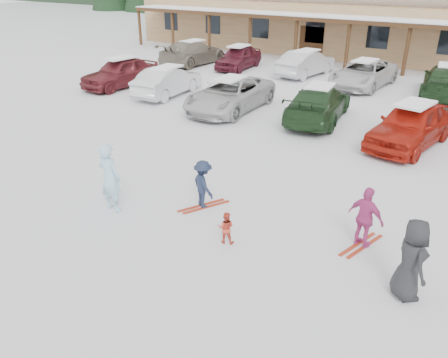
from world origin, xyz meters
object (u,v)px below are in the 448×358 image
Objects in this scene: parked_car_2 at (230,94)px; parked_car_9 at (306,63)px; parked_car_3 at (318,103)px; parked_car_10 at (364,74)px; child_magenta at (366,218)px; parked_car_1 at (168,81)px; bystander_dark at (411,260)px; adult_skier at (110,178)px; toddler_red at (226,228)px; parked_car_8 at (239,57)px; parked_car_7 at (193,53)px; parked_car_11 at (446,81)px; parked_car_4 at (411,125)px; parked_car_0 at (121,72)px; child_navy at (203,185)px.

parked_car_9 reaches higher than parked_car_2.
parked_car_3 reaches higher than parked_car_10.
child_magenta is 0.35× the size of parked_car_1.
bystander_dark is 0.33× the size of parked_car_10.
parked_car_1 is (-6.51, 9.83, -0.22)m from adult_skier.
parked_car_1 is (-9.86, 9.45, 0.31)m from toddler_red.
parked_car_3 is 1.19× the size of parked_car_8.
parked_car_3 is 8.74m from parked_car_9.
parked_car_10 is at bearing 174.95° from parked_car_9.
parked_car_8 is at bearing -169.22° from parked_car_7.
adult_skier is 0.35× the size of parked_car_11.
adult_skier is 0.41× the size of parked_car_4.
parked_car_0 reaches higher than parked_car_9.
parked_car_0 is 15.16m from parked_car_4.
parked_car_4 is at bearing -69.74° from child_magenta.
bystander_dark reaches higher than parked_car_9.
parked_car_7 is 3.34m from parked_car_8.
bystander_dark is 0.34× the size of parked_car_3.
parked_car_4 is 8.04m from parked_car_11.
parked_car_11 reaches higher than parked_car_10.
toddler_red is at bearing -64.52° from parked_car_8.
toddler_red is 0.18× the size of parked_car_0.
parked_car_0 is at bearing -115.26° from parked_car_8.
parked_car_3 is 1.12× the size of parked_car_9.
child_navy is at bearing 70.84° from parked_car_11.
parked_car_0 is (-11.70, 8.34, 0.11)m from child_navy.
parked_car_2 is at bearing -79.78° from toddler_red.
toddler_red is at bearing 91.18° from parked_car_3.
parked_car_11 is at bearing -127.73° from parked_car_3.
bystander_dark is 17.50m from parked_car_10.
toddler_red is 0.47× the size of bystander_dark.
adult_skier is 1.10× the size of bystander_dark.
parked_car_0 is 13.17m from parked_car_10.
bystander_dark is at bearing 150.28° from child_magenta.
toddler_red is 0.15× the size of parked_car_7.
child_magenta is at bearing -44.19° from parked_car_2.
parked_car_8 is (-10.45, 17.12, 0.32)m from toddler_red.
adult_skier reaches higher than parked_car_9.
child_navy reaches higher than toddler_red.
child_magenta is 20.30m from parked_car_8.
parked_car_2 is (7.32, -0.35, -0.06)m from parked_car_0.
child_navy is at bearing -59.30° from toddler_red.
parked_car_11 reaches higher than parked_car_9.
parked_car_4 is at bearing 2.01° from parked_car_0.
parked_car_4 is at bearing 83.66° from parked_car_11.
parked_car_10 is (10.92, 7.37, -0.06)m from parked_car_0.
parked_car_7 is at bearing -5.92° from parked_car_11.
adult_skier is 18.89m from parked_car_8.
parked_car_11 is at bearing -31.45° from bystander_dark.
parked_car_2 is 3.99m from parked_car_3.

